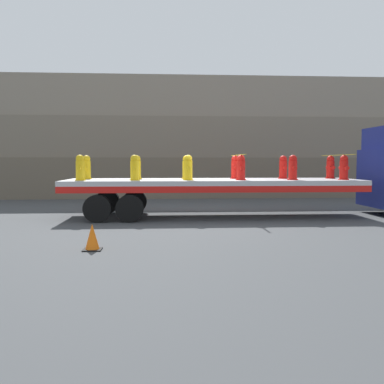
{
  "coord_description": "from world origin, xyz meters",
  "views": [
    {
      "loc": [
        -1.61,
        -14.17,
        1.82
      ],
      "look_at": [
        -0.69,
        0.0,
        0.83
      ],
      "focal_mm": 40.0,
      "sensor_mm": 36.0,
      "label": 1
    }
  ],
  "objects_px": {
    "flatbed_trailer": "(197,186)",
    "fire_hydrant_yellow_far_0": "(87,168)",
    "fire_hydrant_yellow_near_0": "(80,168)",
    "fire_hydrant_red_near_5": "(344,168)",
    "fire_hydrant_yellow_near_1": "(135,168)",
    "fire_hydrant_red_near_3": "(241,168)",
    "fire_hydrant_red_near_4": "(293,168)",
    "fire_hydrant_yellow_far_2": "(186,168)",
    "fire_hydrant_red_far_4": "(283,167)",
    "fire_hydrant_yellow_far_1": "(137,168)",
    "fire_hydrant_red_far_5": "(330,167)",
    "fire_hydrant_yellow_near_2": "(188,168)",
    "fire_hydrant_red_far_3": "(235,167)",
    "traffic_cone": "(92,237)"
  },
  "relations": [
    {
      "from": "fire_hydrant_yellow_near_0",
      "to": "fire_hydrant_red_near_5",
      "type": "bearing_deg",
      "value": 0.0
    },
    {
      "from": "fire_hydrant_yellow_near_0",
      "to": "fire_hydrant_red_far_3",
      "type": "distance_m",
      "value": 5.21
    },
    {
      "from": "fire_hydrant_yellow_near_1",
      "to": "traffic_cone",
      "type": "xyz_separation_m",
      "value": [
        -0.56,
        -4.74,
        -1.37
      ]
    },
    {
      "from": "fire_hydrant_yellow_near_0",
      "to": "fire_hydrant_red_near_3",
      "type": "height_order",
      "value": "same"
    },
    {
      "from": "flatbed_trailer",
      "to": "fire_hydrant_red_near_5",
      "type": "relative_size",
      "value": 12.0
    },
    {
      "from": "fire_hydrant_red_near_4",
      "to": "traffic_cone",
      "type": "relative_size",
      "value": 1.47
    },
    {
      "from": "fire_hydrant_yellow_near_0",
      "to": "fire_hydrant_red_near_4",
      "type": "distance_m",
      "value": 6.79
    },
    {
      "from": "fire_hydrant_yellow_far_1",
      "to": "fire_hydrant_yellow_far_2",
      "type": "bearing_deg",
      "value": 0.0
    },
    {
      "from": "flatbed_trailer",
      "to": "fire_hydrant_red_far_5",
      "type": "distance_m",
      "value": 4.85
    },
    {
      "from": "fire_hydrant_red_far_4",
      "to": "fire_hydrant_yellow_far_1",
      "type": "bearing_deg",
      "value": 180.0
    },
    {
      "from": "flatbed_trailer",
      "to": "traffic_cone",
      "type": "bearing_deg",
      "value": -115.86
    },
    {
      "from": "fire_hydrant_yellow_far_0",
      "to": "fire_hydrant_red_near_4",
      "type": "bearing_deg",
      "value": -9.45
    },
    {
      "from": "flatbed_trailer",
      "to": "fire_hydrant_red_near_4",
      "type": "xyz_separation_m",
      "value": [
        3.08,
        -0.57,
        0.61
      ]
    },
    {
      "from": "fire_hydrant_yellow_far_0",
      "to": "fire_hydrant_red_near_5",
      "type": "bearing_deg",
      "value": -7.59
    },
    {
      "from": "fire_hydrant_yellow_near_0",
      "to": "traffic_cone",
      "type": "height_order",
      "value": "fire_hydrant_yellow_near_0"
    },
    {
      "from": "traffic_cone",
      "to": "fire_hydrant_yellow_far_2",
      "type": "bearing_deg",
      "value": 68.98
    },
    {
      "from": "fire_hydrant_red_near_3",
      "to": "fire_hydrant_red_far_5",
      "type": "bearing_deg",
      "value": 18.42
    },
    {
      "from": "fire_hydrant_red_far_4",
      "to": "fire_hydrant_red_far_5",
      "type": "xyz_separation_m",
      "value": [
        1.7,
        0.0,
        0.0
      ]
    },
    {
      "from": "fire_hydrant_red_near_3",
      "to": "fire_hydrant_red_far_4",
      "type": "distance_m",
      "value": 2.04
    },
    {
      "from": "fire_hydrant_yellow_near_0",
      "to": "fire_hydrant_red_far_5",
      "type": "relative_size",
      "value": 1.0
    },
    {
      "from": "fire_hydrant_yellow_far_2",
      "to": "traffic_cone",
      "type": "relative_size",
      "value": 1.47
    },
    {
      "from": "fire_hydrant_yellow_near_1",
      "to": "fire_hydrant_red_near_3",
      "type": "bearing_deg",
      "value": 0.0
    },
    {
      "from": "fire_hydrant_red_near_4",
      "to": "fire_hydrant_red_far_4",
      "type": "bearing_deg",
      "value": 90.0
    },
    {
      "from": "fire_hydrant_red_near_3",
      "to": "fire_hydrant_red_far_3",
      "type": "bearing_deg",
      "value": 90.0
    },
    {
      "from": "fire_hydrant_red_near_3",
      "to": "fire_hydrant_yellow_far_0",
      "type": "bearing_deg",
      "value": 167.48
    },
    {
      "from": "fire_hydrant_red_far_5",
      "to": "fire_hydrant_red_near_3",
      "type": "bearing_deg",
      "value": -161.58
    },
    {
      "from": "fire_hydrant_yellow_far_2",
      "to": "fire_hydrant_red_near_3",
      "type": "height_order",
      "value": "same"
    },
    {
      "from": "fire_hydrant_yellow_far_2",
      "to": "fire_hydrant_red_far_4",
      "type": "xyz_separation_m",
      "value": [
        3.39,
        0.0,
        0.0
      ]
    },
    {
      "from": "fire_hydrant_yellow_near_0",
      "to": "fire_hydrant_yellow_near_2",
      "type": "height_order",
      "value": "same"
    },
    {
      "from": "fire_hydrant_yellow_near_0",
      "to": "fire_hydrant_yellow_far_0",
      "type": "distance_m",
      "value": 1.13
    },
    {
      "from": "fire_hydrant_red_near_4",
      "to": "fire_hydrant_red_far_4",
      "type": "relative_size",
      "value": 1.0
    },
    {
      "from": "fire_hydrant_yellow_far_0",
      "to": "fire_hydrant_yellow_near_0",
      "type": "bearing_deg",
      "value": -90.0
    },
    {
      "from": "fire_hydrant_red_near_3",
      "to": "fire_hydrant_red_near_4",
      "type": "xyz_separation_m",
      "value": [
        1.7,
        0.0,
        0.0
      ]
    },
    {
      "from": "fire_hydrant_yellow_far_0",
      "to": "fire_hydrant_red_far_4",
      "type": "bearing_deg",
      "value": 0.0
    },
    {
      "from": "fire_hydrant_yellow_near_1",
      "to": "fire_hydrant_yellow_near_2",
      "type": "relative_size",
      "value": 1.0
    },
    {
      "from": "fire_hydrant_yellow_far_0",
      "to": "fire_hydrant_red_near_4",
      "type": "xyz_separation_m",
      "value": [
        6.79,
        -1.13,
        0.0
      ]
    },
    {
      "from": "fire_hydrant_yellow_near_1",
      "to": "fire_hydrant_yellow_near_0",
      "type": "bearing_deg",
      "value": 180.0
    },
    {
      "from": "fire_hydrant_red_far_4",
      "to": "fire_hydrant_red_near_5",
      "type": "height_order",
      "value": "same"
    },
    {
      "from": "fire_hydrant_yellow_near_0",
      "to": "fire_hydrant_yellow_near_1",
      "type": "distance_m",
      "value": 1.7
    },
    {
      "from": "fire_hydrant_red_near_3",
      "to": "fire_hydrant_red_near_4",
      "type": "bearing_deg",
      "value": 0.0
    },
    {
      "from": "fire_hydrant_yellow_far_0",
      "to": "fire_hydrant_yellow_near_1",
      "type": "relative_size",
      "value": 1.0
    },
    {
      "from": "fire_hydrant_red_near_3",
      "to": "fire_hydrant_red_far_3",
      "type": "relative_size",
      "value": 1.0
    },
    {
      "from": "fire_hydrant_yellow_near_1",
      "to": "fire_hydrant_red_far_3",
      "type": "height_order",
      "value": "same"
    },
    {
      "from": "fire_hydrant_red_far_3",
      "to": "fire_hydrant_yellow_near_1",
      "type": "bearing_deg",
      "value": -161.58
    },
    {
      "from": "flatbed_trailer",
      "to": "fire_hydrant_yellow_far_0",
      "type": "relative_size",
      "value": 12.0
    },
    {
      "from": "flatbed_trailer",
      "to": "fire_hydrant_red_near_4",
      "type": "height_order",
      "value": "fire_hydrant_red_near_4"
    },
    {
      "from": "fire_hydrant_yellow_far_2",
      "to": "fire_hydrant_red_near_3",
      "type": "bearing_deg",
      "value": -33.66
    },
    {
      "from": "fire_hydrant_yellow_near_2",
      "to": "fire_hydrant_yellow_far_2",
      "type": "bearing_deg",
      "value": 90.0
    },
    {
      "from": "traffic_cone",
      "to": "fire_hydrant_yellow_far_1",
      "type": "bearing_deg",
      "value": 84.57
    },
    {
      "from": "fire_hydrant_yellow_far_0",
      "to": "fire_hydrant_yellow_near_2",
      "type": "bearing_deg",
      "value": -18.42
    }
  ]
}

